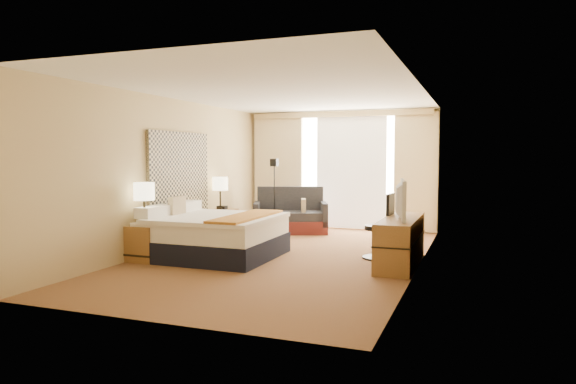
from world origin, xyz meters
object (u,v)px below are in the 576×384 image
(desk_chair, at_px, (382,230))
(television, at_px, (396,199))
(bed, at_px, (213,235))
(lamp_right, at_px, (220,184))
(floor_lamp, at_px, (274,180))
(loveseat, at_px, (291,217))
(nightstand_left, at_px, (147,243))
(media_dresser, at_px, (400,241))
(lamp_left, at_px, (144,192))
(nightstand_right, at_px, (223,223))

(desk_chair, xyz_separation_m, television, (0.29, -0.52, 0.53))
(bed, distance_m, lamp_right, 2.12)
(floor_lamp, bearing_deg, loveseat, 15.53)
(nightstand_left, relative_size, desk_chair, 0.53)
(loveseat, height_order, lamp_right, lamp_right)
(desk_chair, xyz_separation_m, lamp_right, (-3.39, 1.05, 0.59))
(media_dresser, height_order, lamp_right, lamp_right)
(bed, xyz_separation_m, loveseat, (0.24, 2.91, -0.03))
(lamp_left, distance_m, lamp_right, 2.51)
(bed, xyz_separation_m, lamp_left, (-0.80, -0.69, 0.71))
(television, bearing_deg, nightstand_right, 56.29)
(nightstand_left, xyz_separation_m, lamp_left, (0.01, -0.06, 0.78))
(media_dresser, xyz_separation_m, floor_lamp, (-2.98, 2.40, 0.75))
(nightstand_left, bearing_deg, loveseat, 73.47)
(lamp_right, bearing_deg, bed, -65.18)
(floor_lamp, xyz_separation_m, lamp_right, (-0.75, -1.00, -0.05))
(nightstand_right, height_order, media_dresser, media_dresser)
(nightstand_right, xyz_separation_m, desk_chair, (3.36, -1.10, 0.18))
(floor_lamp, bearing_deg, lamp_left, -101.47)
(bed, distance_m, loveseat, 2.92)
(television, bearing_deg, loveseat, 34.51)
(media_dresser, relative_size, lamp_right, 2.80)
(lamp_right, bearing_deg, floor_lamp, 53.14)
(nightstand_left, relative_size, television, 0.56)
(nightstand_left, height_order, nightstand_right, same)
(nightstand_right, relative_size, lamp_left, 0.84)
(bed, bearing_deg, nightstand_right, 113.47)
(nightstand_right, relative_size, floor_lamp, 0.35)
(nightstand_right, relative_size, television, 0.56)
(bed, relative_size, loveseat, 1.14)
(floor_lamp, bearing_deg, nightstand_left, -101.78)
(loveseat, distance_m, lamp_right, 1.70)
(desk_chair, bearing_deg, floor_lamp, 145.23)
(television, bearing_deg, media_dresser, -26.00)
(nightstand_right, bearing_deg, television, -23.96)
(lamp_left, bearing_deg, loveseat, 73.83)
(floor_lamp, distance_m, lamp_right, 1.25)
(bed, distance_m, television, 2.92)
(floor_lamp, height_order, television, floor_lamp)
(bed, bearing_deg, desk_chair, 16.69)
(bed, height_order, floor_lamp, floor_lamp)
(lamp_right, relative_size, television, 0.65)
(bed, relative_size, lamp_left, 2.97)
(nightstand_left, distance_m, floor_lamp, 3.62)
(floor_lamp, relative_size, television, 1.57)
(desk_chair, xyz_separation_m, lamp_left, (-3.36, -1.46, 0.60))
(media_dresser, height_order, floor_lamp, floor_lamp)
(loveseat, bearing_deg, nightstand_right, -156.12)
(nightstand_right, distance_m, desk_chair, 3.54)
(lamp_left, xyz_separation_m, lamp_right, (-0.04, 2.51, -0.01))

